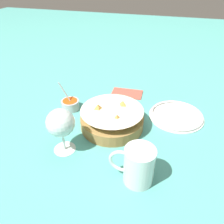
# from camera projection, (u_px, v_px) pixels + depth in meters

# --- Properties ---
(ground_plane) EXTENTS (4.00, 4.00, 0.00)m
(ground_plane) POSITION_uv_depth(u_px,v_px,m) (116.00, 128.00, 0.77)
(ground_plane) COLOR teal
(food_basket) EXTENTS (0.22, 0.22, 0.09)m
(food_basket) POSITION_uv_depth(u_px,v_px,m) (112.00, 119.00, 0.76)
(food_basket) COLOR olive
(food_basket) RESTS_ON ground_plane
(sauce_cup) EXTENTS (0.08, 0.07, 0.11)m
(sauce_cup) POSITION_uv_depth(u_px,v_px,m) (70.00, 104.00, 0.86)
(sauce_cup) COLOR #B7B7BC
(sauce_cup) RESTS_ON ground_plane
(wine_glass) EXTENTS (0.08, 0.08, 0.15)m
(wine_glass) POSITION_uv_depth(u_px,v_px,m) (61.00, 124.00, 0.63)
(wine_glass) COLOR silver
(wine_glass) RESTS_ON ground_plane
(beer_mug) EXTENTS (0.12, 0.08, 0.11)m
(beer_mug) POSITION_uv_depth(u_px,v_px,m) (138.00, 166.00, 0.56)
(beer_mug) COLOR silver
(beer_mug) RESTS_ON ground_plane
(side_plate) EXTENTS (0.20, 0.20, 0.01)m
(side_plate) POSITION_uv_depth(u_px,v_px,m) (176.00, 115.00, 0.82)
(side_plate) COLOR white
(side_plate) RESTS_ON ground_plane
(napkin) EXTENTS (0.14, 0.09, 0.01)m
(napkin) POSITION_uv_depth(u_px,v_px,m) (127.00, 93.00, 0.97)
(napkin) COLOR #DB4C3D
(napkin) RESTS_ON ground_plane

